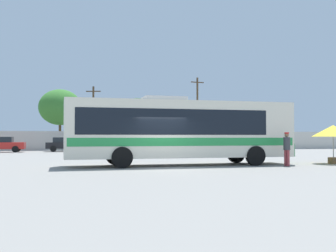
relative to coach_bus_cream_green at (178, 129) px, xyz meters
The scene contains 11 objects.
ground_plane 8.49m from the coach_bus_cream_green, 97.70° to the left, with size 300.00×300.00×0.00m, color gray.
perimeter_wall 26.24m from the coach_bus_cream_green, 92.42° to the left, with size 80.00×0.30×2.17m, color beige.
coach_bus_cream_green is the anchor object (origin of this frame).
attendant_by_bus_door 5.73m from the coach_bus_cream_green, 18.12° to the right, with size 0.46×0.46×1.76m.
vendor_umbrella_near_gate_yellow 8.95m from the coach_bus_cream_green, ahead, with size 2.37×2.37×2.19m.
parked_car_leftmost_red 25.40m from the coach_bus_cream_green, 120.65° to the left, with size 4.28×2.08×1.53m.
parked_car_second_black 23.64m from the coach_bus_cream_green, 106.85° to the left, with size 4.17×2.19×1.47m.
utility_pole_near 30.56m from the coach_bus_cream_green, 72.30° to the left, with size 1.79×0.50×9.12m.
utility_pole_far 29.87m from the coach_bus_cream_green, 97.41° to the left, with size 1.77×0.56×7.73m.
roadside_tree_midleft 31.93m from the coach_bus_cream_green, 104.32° to the left, with size 5.21×5.21×7.41m.
roadside_tree_midright 28.50m from the coach_bus_cream_green, 87.18° to the left, with size 4.96×4.96×6.27m.
Camera 1 is at (-3.82, -19.44, 1.52)m, focal length 43.66 mm.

